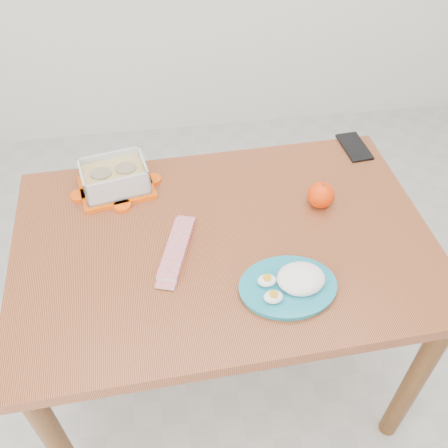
{
  "coord_description": "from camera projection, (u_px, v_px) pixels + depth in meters",
  "views": [
    {
      "loc": [
        -0.27,
        -0.85,
        1.8
      ],
      "look_at": [
        -0.13,
        0.1,
        0.81
      ],
      "focal_mm": 40.0,
      "sensor_mm": 36.0,
      "label": 1
    }
  ],
  "objects": [
    {
      "name": "candy_bar",
      "position": [
        176.0,
        249.0,
        1.38
      ],
      "size": [
        0.12,
        0.23,
        0.02
      ],
      "primitive_type": "cube",
      "rotation": [
        0.0,
        0.0,
        1.26
      ],
      "color": "red",
      "rests_on": "dining_table"
    },
    {
      "name": "orange_fruit",
      "position": [
        321.0,
        195.0,
        1.49
      ],
      "size": [
        0.08,
        0.08,
        0.08
      ],
      "primitive_type": "sphere",
      "color": "#FF3B05",
      "rests_on": "dining_table"
    },
    {
      "name": "rice_plate",
      "position": [
        292.0,
        283.0,
        1.28
      ],
      "size": [
        0.26,
        0.26,
        0.07
      ],
      "rotation": [
        0.0,
        0.0,
        0.01
      ],
      "color": "teal",
      "rests_on": "dining_table"
    },
    {
      "name": "smartphone",
      "position": [
        354.0,
        147.0,
        1.71
      ],
      "size": [
        0.09,
        0.16,
        0.01
      ],
      "primitive_type": "cube",
      "rotation": [
        0.0,
        0.0,
        0.08
      ],
      "color": "black",
      "rests_on": "dining_table"
    },
    {
      "name": "food_container",
      "position": [
        115.0,
        178.0,
        1.53
      ],
      "size": [
        0.25,
        0.21,
        0.09
      ],
      "rotation": [
        0.0,
        0.0,
        0.2
      ],
      "color": "#FF5507",
      "rests_on": "dining_table"
    },
    {
      "name": "ground",
      "position": [
        262.0,
        387.0,
        1.9
      ],
      "size": [
        3.5,
        3.5,
        0.0
      ],
      "primitive_type": "plane",
      "color": "#B7B7B2",
      "rests_on": "ground"
    },
    {
      "name": "dining_table",
      "position": [
        224.0,
        261.0,
        1.49
      ],
      "size": [
        1.22,
        0.84,
        0.75
      ],
      "rotation": [
        0.0,
        0.0,
        0.04
      ],
      "color": "#A9562F",
      "rests_on": "ground"
    }
  ]
}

